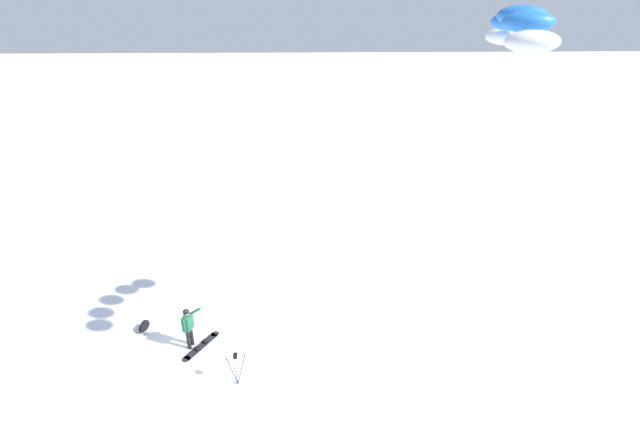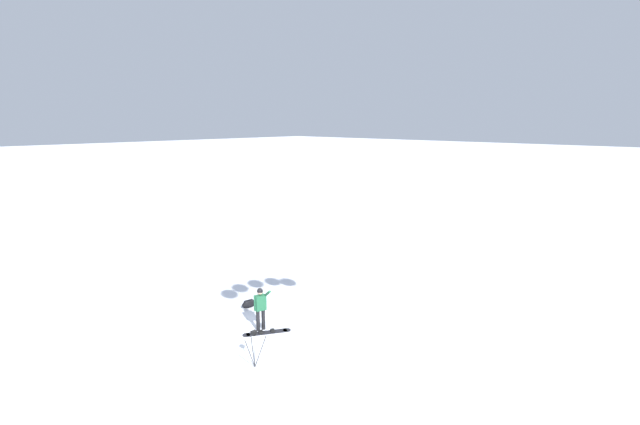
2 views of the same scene
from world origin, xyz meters
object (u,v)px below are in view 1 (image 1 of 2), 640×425
Objects in this scene: snowboarder at (188,324)px; camera_tripod at (236,363)px; snowboard at (201,346)px; gear_bag_large at (144,326)px; traction_kite at (519,27)px.

snowboarder is 2.68m from camera_tripod.
snowboarder is 1.04m from snowboard.
gear_bag_large is (2.35, -1.05, 0.15)m from snowboard.
snowboard is 2.32× the size of gear_bag_large.
traction_kite is 15.70m from gear_bag_large.
traction_kite is at bearing 165.61° from snowboarder.
snowboarder is 1.06× the size of snowboard.
snowboarder is 1.34× the size of camera_tripod.
gear_bag_large is at bearing -36.57° from camera_tripod.
snowboard is at bearing -49.85° from camera_tripod.
snowboarder is at bearing -44.33° from camera_tripod.
snowboarder reaches higher than camera_tripod.
snowboarder is at bearing -14.39° from traction_kite.
gear_bag_large is 0.54× the size of camera_tripod.
snowboard is at bearing -14.84° from traction_kite.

